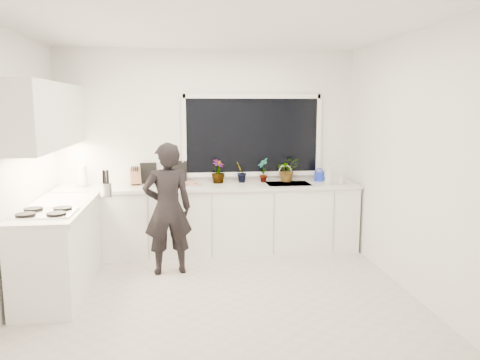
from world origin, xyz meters
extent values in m
cube|color=beige|center=(0.00, 0.00, -0.01)|extent=(4.00, 3.50, 0.02)
cube|color=white|center=(0.00, 1.76, 1.35)|extent=(4.00, 0.02, 2.70)
cube|color=white|center=(-2.01, 0.00, 1.35)|extent=(0.02, 3.50, 2.70)
cube|color=white|center=(2.01, 0.00, 1.35)|extent=(0.02, 3.50, 2.70)
cube|color=white|center=(0.00, 0.00, 2.71)|extent=(4.00, 3.50, 0.02)
cube|color=black|center=(0.60, 1.73, 1.55)|extent=(1.80, 0.02, 1.00)
cube|color=white|center=(0.00, 1.45, 0.44)|extent=(3.92, 0.58, 0.88)
cube|color=white|center=(-1.67, 0.35, 0.44)|extent=(0.58, 1.60, 0.88)
cube|color=silver|center=(0.00, 1.44, 0.90)|extent=(3.94, 0.62, 0.04)
cube|color=silver|center=(-1.67, 0.35, 0.90)|extent=(0.62, 1.60, 0.04)
cube|color=white|center=(-1.79, 0.70, 1.85)|extent=(0.34, 2.10, 0.70)
cube|color=silver|center=(1.05, 1.45, 0.87)|extent=(0.58, 0.42, 0.14)
cylinder|color=silver|center=(1.05, 1.65, 1.03)|extent=(0.03, 0.03, 0.22)
cube|color=black|center=(-1.69, 0.00, 0.94)|extent=(0.56, 0.48, 0.03)
imported|color=black|center=(-0.54, 0.74, 0.77)|extent=(0.61, 0.45, 1.55)
cube|color=silver|center=(-0.36, 1.42, 0.94)|extent=(0.48, 0.37, 0.03)
cube|color=red|center=(-0.36, 1.42, 0.95)|extent=(0.44, 0.32, 0.01)
cylinder|color=#1631D1|center=(1.53, 1.61, 0.98)|extent=(0.17, 0.17, 0.13)
cylinder|color=white|center=(-1.64, 1.55, 1.05)|extent=(0.14, 0.14, 0.26)
cube|color=#945F45|center=(-0.98, 1.59, 1.03)|extent=(0.15, 0.13, 0.22)
cylinder|color=#B6B6BB|center=(-1.23, 0.80, 1.00)|extent=(0.15, 0.15, 0.16)
cube|color=black|center=(-0.81, 1.69, 1.06)|extent=(0.22, 0.03, 0.28)
cube|color=black|center=(-0.42, 1.69, 1.07)|extent=(0.25, 0.06, 0.30)
imported|color=#26662D|center=(0.12, 1.61, 1.08)|extent=(0.25, 0.25, 0.32)
imported|color=#26662D|center=(0.43, 1.61, 1.06)|extent=(0.20, 0.20, 0.28)
imported|color=#26662D|center=(0.73, 1.61, 1.09)|extent=(0.16, 0.20, 0.33)
imported|color=#26662D|center=(1.08, 1.61, 1.08)|extent=(0.30, 0.26, 0.33)
imported|color=#D8BF66|center=(1.57, 1.30, 1.07)|extent=(0.12, 0.12, 0.29)
imported|color=#D8BF66|center=(1.74, 1.30, 1.01)|extent=(0.11, 0.11, 0.18)
camera|label=1|loc=(-0.35, -4.62, 1.96)|focal=35.00mm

